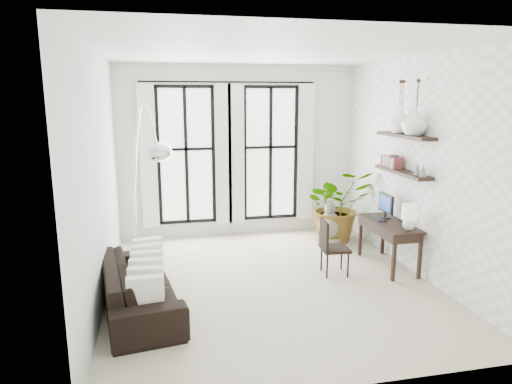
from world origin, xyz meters
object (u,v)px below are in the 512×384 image
object	(u,v)px
sofa	(139,286)
desk	(391,225)
buddha	(329,227)
desk_chair	(330,244)
arc_lamp	(143,144)
plant	(337,205)

from	to	relation	value
sofa	desk	xyz separation A→B (m)	(3.75, 0.63, 0.38)
buddha	desk_chair	bearing A→B (deg)	-110.82
sofa	arc_lamp	distance (m)	1.90
plant	desk_chair	xyz separation A→B (m)	(-0.72, -1.53, -0.20)
sofa	arc_lamp	size ratio (longest dim) A/B	0.82
arc_lamp	sofa	bearing A→B (deg)	-96.47
sofa	desk	bearing A→B (deg)	-88.87
desk	desk_chair	distance (m)	1.02
desk	arc_lamp	size ratio (longest dim) A/B	0.48
sofa	buddha	size ratio (longest dim) A/B	2.71
arc_lamp	buddha	distance (m)	3.70
sofa	buddha	xyz separation A→B (m)	(3.25, 1.91, 0.02)
plant	arc_lamp	size ratio (longest dim) A/B	0.53
sofa	desk_chair	bearing A→B (deg)	-86.47
sofa	plant	bearing A→B (deg)	-67.09
sofa	arc_lamp	xyz separation A→B (m)	(0.10, 0.90, 1.68)
plant	desk	xyz separation A→B (m)	(0.28, -1.48, 0.01)
plant	desk_chair	size ratio (longest dim) A/B	1.61
desk	arc_lamp	bearing A→B (deg)	175.80
desk_chair	arc_lamp	world-z (taller)	arc_lamp
buddha	arc_lamp	bearing A→B (deg)	-162.21
desk_chair	buddha	distance (m)	1.43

